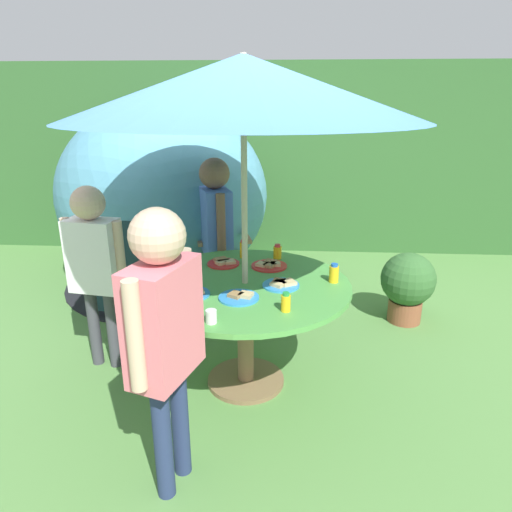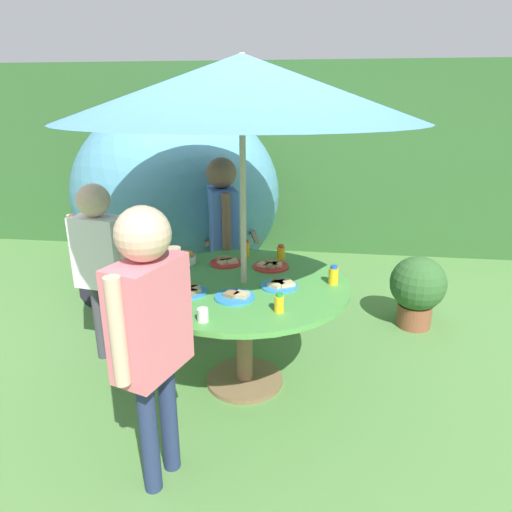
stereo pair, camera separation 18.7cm
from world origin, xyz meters
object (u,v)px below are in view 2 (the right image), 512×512
object	(u,v)px
potted_plant	(417,288)
juice_bottle_mid_left	(279,303)
juice_bottle_center_front	(281,252)
snack_bowl	(186,257)
plate_near_right	(226,262)
dome_tent	(177,195)
juice_bottle_near_left	(333,275)
child_in_blue_shirt	(223,221)
child_in_pink_shirt	(150,318)
plate_mid_right	(280,285)
child_in_white_shirt	(100,252)
garden_table	(244,302)
juice_bottle_front_edge	(246,249)
plate_center_back	(189,291)
cup_near	(203,315)
patio_umbrella	(242,88)
plate_far_left	(271,265)
plate_far_right	(235,296)
wooden_chair	(230,245)

from	to	relation	value
potted_plant	juice_bottle_mid_left	distance (m)	1.73
juice_bottle_center_front	snack_bowl	bearing A→B (deg)	-165.18
snack_bowl	plate_near_right	bearing A→B (deg)	4.49
dome_tent	juice_bottle_near_left	world-z (taller)	dome_tent
child_in_blue_shirt	juice_bottle_center_front	xyz separation A→B (m)	(0.49, -0.35, -0.11)
child_in_pink_shirt	plate_mid_right	distance (m)	0.96
dome_tent	potted_plant	world-z (taller)	dome_tent
child_in_white_shirt	juice_bottle_near_left	bearing A→B (deg)	4.79
garden_table	potted_plant	size ratio (longest dim) A/B	2.17
plate_near_right	potted_plant	bearing A→B (deg)	24.22
child_in_white_shirt	child_in_pink_shirt	size ratio (longest dim) A/B	0.92
juice_bottle_center_front	plate_mid_right	bearing A→B (deg)	-86.10
juice_bottle_near_left	juice_bottle_front_edge	xyz separation A→B (m)	(-0.60, 0.42, 0.01)
child_in_pink_shirt	snack_bowl	size ratio (longest dim) A/B	9.82
snack_bowl	plate_center_back	distance (m)	0.52
dome_tent	plate_mid_right	bearing A→B (deg)	-47.64
garden_table	cup_near	distance (m)	0.57
patio_umbrella	plate_far_left	size ratio (longest dim) A/B	8.36
plate_mid_right	juice_bottle_near_left	size ratio (longest dim) A/B	1.87
plate_far_right	juice_bottle_near_left	distance (m)	0.62
patio_umbrella	plate_center_back	size ratio (longest dim) A/B	9.30
garden_table	juice_bottle_near_left	bearing A→B (deg)	5.01
child_in_blue_shirt	plate_far_right	distance (m)	1.10
child_in_blue_shirt	child_in_white_shirt	bearing A→B (deg)	-66.58
dome_tent	plate_far_right	distance (m)	2.18
plate_mid_right	child_in_blue_shirt	bearing A→B (deg)	121.36
patio_umbrella	child_in_blue_shirt	xyz separation A→B (m)	(-0.30, 0.82, -0.96)
plate_far_left	plate_far_right	world-z (taller)	same
potted_plant	juice_bottle_center_front	size ratio (longest dim) A/B	5.77
plate_near_right	cup_near	xyz separation A→B (m)	(0.05, -0.85, 0.02)
wooden_chair	potted_plant	world-z (taller)	wooden_chair
child_in_pink_shirt	plate_far_left	xyz separation A→B (m)	(0.41, 1.14, -0.15)
plate_near_right	juice_bottle_center_front	bearing A→B (deg)	22.08
snack_bowl	juice_bottle_front_edge	size ratio (longest dim) A/B	1.07
potted_plant	plate_mid_right	distance (m)	1.49
wooden_chair	dome_tent	distance (m)	0.87
patio_umbrella	child_in_blue_shirt	world-z (taller)	patio_umbrella
child_in_pink_shirt	cup_near	world-z (taller)	child_in_pink_shirt
snack_bowl	plate_near_right	distance (m)	0.28
juice_bottle_center_front	dome_tent	bearing A→B (deg)	131.78
juice_bottle_mid_left	plate_near_right	bearing A→B (deg)	121.52
child_in_pink_shirt	plate_far_right	bearing A→B (deg)	-5.23
plate_far_left	juice_bottle_center_front	world-z (taller)	juice_bottle_center_front
wooden_chair	plate_mid_right	xyz separation A→B (m)	(0.55, -1.25, 0.17)
patio_umbrella	plate_far_left	bearing A→B (deg)	64.44
plate_far_right	juice_bottle_near_left	bearing A→B (deg)	26.93
potted_plant	snack_bowl	size ratio (longest dim) A/B	4.28
child_in_white_shirt	plate_center_back	world-z (taller)	child_in_white_shirt
plate_mid_right	juice_bottle_near_left	bearing A→B (deg)	15.15
dome_tent	child_in_pink_shirt	distance (m)	2.66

